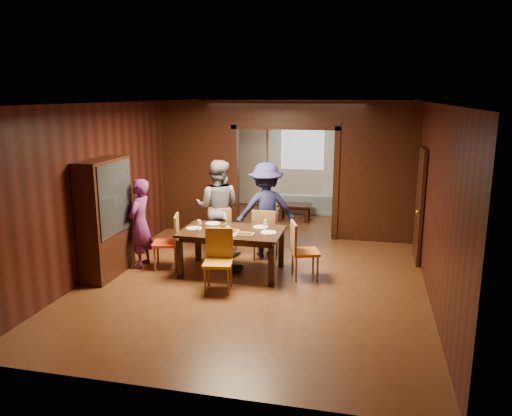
% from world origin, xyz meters
% --- Properties ---
extents(floor, '(9.00, 9.00, 0.00)m').
position_xyz_m(floor, '(0.00, 0.00, 0.00)').
color(floor, '#542C17').
rests_on(floor, ground).
extents(ceiling, '(5.50, 9.00, 0.02)m').
position_xyz_m(ceiling, '(0.00, 0.00, 2.90)').
color(ceiling, silver).
rests_on(ceiling, room_walls).
extents(room_walls, '(5.52, 9.01, 2.90)m').
position_xyz_m(room_walls, '(0.00, 1.89, 1.51)').
color(room_walls, black).
rests_on(room_walls, floor).
extents(person_purple, '(0.39, 0.59, 1.60)m').
position_xyz_m(person_purple, '(-2.16, -0.99, 0.80)').
color(person_purple, '#5B1F58').
rests_on(person_purple, floor).
extents(person_grey, '(0.93, 0.74, 1.84)m').
position_xyz_m(person_grey, '(-1.02, 0.01, 0.92)').
color(person_grey, '#5A5B62').
rests_on(person_grey, floor).
extents(person_navy, '(1.33, 1.07, 1.80)m').
position_xyz_m(person_navy, '(-0.11, 0.15, 0.90)').
color(person_navy, '#1D1E49').
rests_on(person_navy, floor).
extents(sofa, '(1.84, 0.84, 0.52)m').
position_xyz_m(sofa, '(0.18, 3.85, 0.26)').
color(sofa, '#86A6AF').
rests_on(sofa, floor).
extents(serving_bowl, '(0.30, 0.30, 0.07)m').
position_xyz_m(serving_bowl, '(-0.44, -0.87, 0.80)').
color(serving_bowl, black).
rests_on(serving_bowl, dining_table).
extents(dining_table, '(1.73, 1.08, 0.76)m').
position_xyz_m(dining_table, '(-0.48, -0.92, 0.38)').
color(dining_table, black).
rests_on(dining_table, floor).
extents(coffee_table, '(0.80, 0.50, 0.40)m').
position_xyz_m(coffee_table, '(0.02, 2.97, 0.20)').
color(coffee_table, black).
rests_on(coffee_table, floor).
extents(chair_left, '(0.54, 0.54, 0.97)m').
position_xyz_m(chair_left, '(-1.70, -0.95, 0.48)').
color(chair_left, red).
rests_on(chair_left, floor).
extents(chair_right, '(0.56, 0.56, 0.97)m').
position_xyz_m(chair_right, '(0.78, -0.90, 0.48)').
color(chair_right, '#CC6613').
rests_on(chair_right, floor).
extents(chair_far_l, '(0.46, 0.46, 0.97)m').
position_xyz_m(chair_far_l, '(-0.89, -0.03, 0.48)').
color(chair_far_l, red).
rests_on(chair_far_l, floor).
extents(chair_far_r, '(0.44, 0.44, 0.97)m').
position_xyz_m(chair_far_r, '(-0.07, -0.05, 0.48)').
color(chair_far_r, red).
rests_on(chair_far_r, floor).
extents(chair_near, '(0.50, 0.50, 0.97)m').
position_xyz_m(chair_near, '(-0.48, -1.77, 0.48)').
color(chair_near, orange).
rests_on(chair_near, floor).
extents(hutch, '(0.40, 1.20, 2.00)m').
position_xyz_m(hutch, '(-2.53, -1.50, 1.00)').
color(hutch, black).
rests_on(hutch, floor).
extents(door_right, '(0.06, 0.90, 2.10)m').
position_xyz_m(door_right, '(2.70, 0.50, 1.05)').
color(door_right, black).
rests_on(door_right, floor).
extents(window_far, '(1.20, 0.03, 1.30)m').
position_xyz_m(window_far, '(0.00, 4.44, 1.70)').
color(window_far, silver).
rests_on(window_far, back_wall).
extents(curtain_left, '(0.35, 0.06, 2.40)m').
position_xyz_m(curtain_left, '(-0.75, 4.40, 1.25)').
color(curtain_left, white).
rests_on(curtain_left, back_wall).
extents(curtain_right, '(0.35, 0.06, 2.40)m').
position_xyz_m(curtain_right, '(0.75, 4.40, 1.25)').
color(curtain_right, white).
rests_on(curtain_right, back_wall).
extents(plate_left, '(0.27, 0.27, 0.01)m').
position_xyz_m(plate_left, '(-1.15, -0.96, 0.77)').
color(plate_left, silver).
rests_on(plate_left, dining_table).
extents(plate_far_l, '(0.27, 0.27, 0.01)m').
position_xyz_m(plate_far_l, '(-0.94, -0.58, 0.77)').
color(plate_far_l, white).
rests_on(plate_far_l, dining_table).
extents(plate_far_r, '(0.27, 0.27, 0.01)m').
position_xyz_m(plate_far_r, '(-0.04, -0.63, 0.77)').
color(plate_far_r, silver).
rests_on(plate_far_r, dining_table).
extents(plate_right, '(0.27, 0.27, 0.01)m').
position_xyz_m(plate_right, '(0.16, -0.94, 0.77)').
color(plate_right, white).
rests_on(plate_right, dining_table).
extents(plate_near, '(0.27, 0.27, 0.01)m').
position_xyz_m(plate_near, '(-0.46, -1.26, 0.77)').
color(plate_near, silver).
rests_on(plate_near, dining_table).
extents(platter_a, '(0.30, 0.20, 0.04)m').
position_xyz_m(platter_a, '(-0.49, -1.01, 0.78)').
color(platter_a, gray).
rests_on(platter_a, dining_table).
extents(platter_b, '(0.30, 0.20, 0.04)m').
position_xyz_m(platter_b, '(-0.20, -1.13, 0.78)').
color(platter_b, gray).
rests_on(platter_b, dining_table).
extents(wineglass_left, '(0.08, 0.08, 0.18)m').
position_xyz_m(wineglass_left, '(-1.03, -1.04, 0.85)').
color(wineglass_left, silver).
rests_on(wineglass_left, dining_table).
extents(wineglass_far, '(0.08, 0.08, 0.18)m').
position_xyz_m(wineglass_far, '(-0.71, -0.54, 0.85)').
color(wineglass_far, silver).
rests_on(wineglass_far, dining_table).
extents(wineglass_right, '(0.08, 0.08, 0.18)m').
position_xyz_m(wineglass_right, '(0.07, -0.76, 0.85)').
color(wineglass_right, silver).
rests_on(wineglass_right, dining_table).
extents(tumbler, '(0.07, 0.07, 0.14)m').
position_xyz_m(tumbler, '(-0.47, -1.20, 0.83)').
color(tumbler, white).
rests_on(tumbler, dining_table).
extents(condiment_jar, '(0.08, 0.08, 0.11)m').
position_xyz_m(condiment_jar, '(-0.63, -1.01, 0.82)').
color(condiment_jar, '#4B2611').
rests_on(condiment_jar, dining_table).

